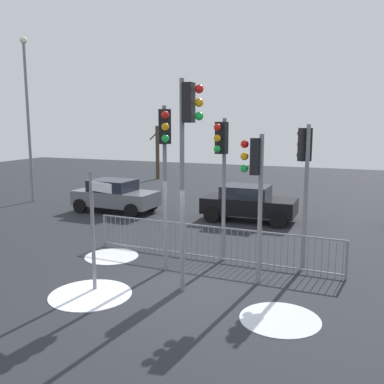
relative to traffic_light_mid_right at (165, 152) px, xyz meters
The scene contains 15 objects.
ground_plane 3.56m from the traffic_light_mid_right, 48.39° to the right, with size 60.00×60.00×0.00m, color #26282D.
traffic_light_mid_right is the anchor object (origin of this frame).
traffic_light_foreground_right 1.59m from the traffic_light_mid_right, 44.84° to the right, with size 0.57×0.33×5.07m.
traffic_light_mid_left 1.79m from the traffic_light_mid_right, 49.86° to the left, with size 0.36×0.56×4.19m.
traffic_light_foreground_left 2.47m from the traffic_light_mid_right, ahead, with size 0.56×0.36×3.80m.
traffic_light_rear_right 3.83m from the traffic_light_mid_right, 27.09° to the left, with size 0.44×0.49×4.03m.
direction_sign_post 2.68m from the traffic_light_mid_right, 119.43° to the right, with size 0.76×0.30×2.94m.
pedestrian_guard_railing 3.16m from the traffic_light_mid_right, 56.31° to the left, with size 7.64×0.38×1.07m.
car_black_near 7.31m from the traffic_light_mid_right, 85.16° to the left, with size 3.81×1.94×1.47m.
car_grey_trailing 8.76m from the traffic_light_mid_right, 131.03° to the left, with size 3.87×2.06×1.47m.
street_lamp 13.00m from the traffic_light_mid_right, 147.15° to the left, with size 0.36×0.36×8.17m.
bare_tree_centre 19.26m from the traffic_light_mid_right, 116.66° to the left, with size 1.49×1.18×4.19m.
snow_patch_kerb 3.96m from the traffic_light_mid_right, 164.87° to the left, with size 1.63×1.63×0.01m, color white.
snow_patch_island 4.07m from the traffic_light_mid_right, 114.71° to the right, with size 1.97×1.97×0.01m, color white.
snow_patch_verge 5.11m from the traffic_light_mid_right, 27.28° to the right, with size 1.70×1.70×0.01m, color silver.
Camera 1 is at (4.01, -9.39, 4.12)m, focal length 40.42 mm.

